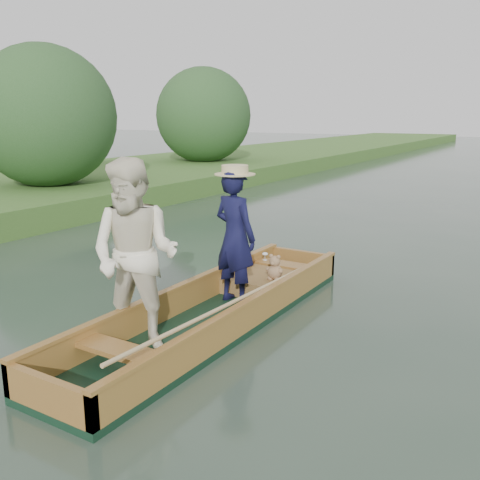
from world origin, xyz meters
The scene contains 3 objects.
ground centered at (0.00, 0.00, 0.00)m, with size 120.00×120.00×0.00m, color #283D30.
trees_far centered at (-1.70, 8.19, 2.36)m, with size 23.04×13.20×4.40m.
punt centered at (-0.15, -0.34, 0.77)m, with size 1.39×5.00×2.10m.
Camera 1 is at (3.46, -5.06, 2.52)m, focal length 40.00 mm.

